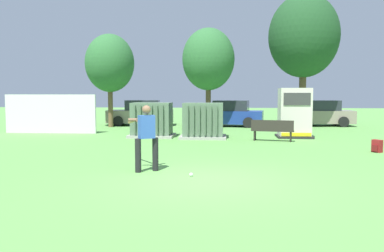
{
  "coord_description": "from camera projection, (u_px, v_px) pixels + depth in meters",
  "views": [
    {
      "loc": [
        0.42,
        -9.06,
        2.04
      ],
      "look_at": [
        -0.65,
        3.5,
        1.0
      ],
      "focal_mm": 36.71,
      "sensor_mm": 36.0,
      "label": 1
    }
  ],
  "objects": [
    {
      "name": "tree_center_right",
      "position": [
        304.0,
        36.0,
        23.31
      ],
      "size": [
        4.15,
        4.15,
        7.93
      ],
      "color": "brown",
      "rests_on": "ground"
    },
    {
      "name": "generator_enclosure",
      "position": [
        294.0,
        113.0,
        18.23
      ],
      "size": [
        1.6,
        1.4,
        2.3
      ],
      "color": "#262626",
      "rests_on": "ground"
    },
    {
      "name": "fence_panel",
      "position": [
        50.0,
        114.0,
        20.28
      ],
      "size": [
        4.8,
        0.12,
        2.0
      ],
      "primitive_type": "cube",
      "color": "silver",
      "rests_on": "ground"
    },
    {
      "name": "backpack",
      "position": [
        377.0,
        146.0,
        13.66
      ],
      "size": [
        0.37,
        0.38,
        0.44
      ],
      "color": "maroon",
      "rests_on": "ground"
    },
    {
      "name": "parked_car_right_of_center",
      "position": [
        319.0,
        114.0,
        24.9
      ],
      "size": [
        4.23,
        1.97,
        1.62
      ],
      "color": "gray",
      "rests_on": "ground"
    },
    {
      "name": "parked_car_left_of_center",
      "position": [
        229.0,
        114.0,
        24.54
      ],
      "size": [
        4.41,
        2.38,
        1.62
      ],
      "color": "navy",
      "rests_on": "ground"
    },
    {
      "name": "park_bench",
      "position": [
        272.0,
        129.0,
        16.82
      ],
      "size": [
        1.84,
        0.83,
        0.92
      ],
      "color": "#2D2823",
      "rests_on": "ground"
    },
    {
      "name": "transformer_mid_west",
      "position": [
        203.0,
        121.0,
        17.98
      ],
      "size": [
        2.1,
        1.7,
        1.62
      ],
      "color": "#9E9B93",
      "rests_on": "ground"
    },
    {
      "name": "parked_car_leftmost",
      "position": [
        141.0,
        114.0,
        25.45
      ],
      "size": [
        4.33,
        2.19,
        1.62
      ],
      "color": "gray",
      "rests_on": "ground"
    },
    {
      "name": "sports_ball",
      "position": [
        191.0,
        175.0,
        9.69
      ],
      "size": [
        0.09,
        0.09,
        0.09
      ],
      "primitive_type": "sphere",
      "color": "white",
      "rests_on": "ground"
    },
    {
      "name": "tree_left",
      "position": [
        110.0,
        63.0,
        23.79
      ],
      "size": [
        2.95,
        2.95,
        5.65
      ],
      "color": "brown",
      "rests_on": "ground"
    },
    {
      "name": "batter",
      "position": [
        146.0,
        134.0,
        10.28
      ],
      "size": [
        1.09,
        1.48,
        1.74
      ],
      "color": "black",
      "rests_on": "ground"
    },
    {
      "name": "transformer_west",
      "position": [
        152.0,
        120.0,
        18.51
      ],
      "size": [
        2.1,
        1.7,
        1.62
      ],
      "color": "#9E9B93",
      "rests_on": "ground"
    },
    {
      "name": "tree_center_left",
      "position": [
        208.0,
        60.0,
        23.23
      ],
      "size": [
        3.1,
        3.1,
        5.92
      ],
      "color": "brown",
      "rests_on": "ground"
    },
    {
      "name": "ground_plane",
      "position": [
        207.0,
        181.0,
        9.2
      ],
      "size": [
        96.0,
        96.0,
        0.0
      ],
      "primitive_type": "plane",
      "color": "#5B9947"
    }
  ]
}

